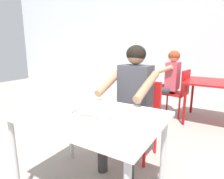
# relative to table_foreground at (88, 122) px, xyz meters

# --- Properties ---
(back_wall) EXTENTS (12.00, 0.12, 3.40)m
(back_wall) POSITION_rel_table_foreground_xyz_m (-0.08, 3.77, 1.04)
(back_wall) COLOR silver
(back_wall) RESTS_ON ground
(table_foreground) EXTENTS (1.15, 0.78, 0.73)m
(table_foreground) POSITION_rel_table_foreground_xyz_m (0.00, 0.00, 0.00)
(table_foreground) COLOR white
(table_foreground) RESTS_ON ground
(thali_tray) EXTENTS (0.34, 0.34, 0.03)m
(thali_tray) POSITION_rel_table_foreground_xyz_m (0.05, -0.03, 0.09)
(thali_tray) COLOR #B7BABF
(thali_tray) RESTS_ON table_foreground
(drinking_cup) EXTENTS (0.08, 0.08, 0.09)m
(drinking_cup) POSITION_rel_table_foreground_xyz_m (-0.45, 0.08, 0.12)
(drinking_cup) COLOR silver
(drinking_cup) RESTS_ON table_foreground
(chair_foreground) EXTENTS (0.45, 0.42, 0.86)m
(chair_foreground) POSITION_rel_table_foreground_xyz_m (0.08, 0.84, -0.15)
(chair_foreground) COLOR red
(chair_foreground) RESTS_ON ground
(diner_foreground) EXTENTS (0.50, 0.56, 1.26)m
(diner_foreground) POSITION_rel_table_foreground_xyz_m (0.07, 0.62, 0.09)
(diner_foreground) COLOR #323232
(diner_foreground) RESTS_ON ground
(table_background_red) EXTENTS (0.92, 0.84, 0.70)m
(table_background_red) POSITION_rel_table_foreground_xyz_m (0.76, 2.35, -0.04)
(table_background_red) COLOR #B71414
(table_background_red) RESTS_ON ground
(chair_red_left) EXTENTS (0.48, 0.44, 0.85)m
(chair_red_left) POSITION_rel_table_foreground_xyz_m (0.17, 2.38, -0.17)
(chair_red_left) COLOR #A61212
(chair_red_left) RESTS_ON ground
(patron_background) EXTENTS (0.55, 0.49, 1.19)m
(patron_background) POSITION_rel_table_foreground_xyz_m (-0.03, 2.35, 0.05)
(patron_background) COLOR #303030
(patron_background) RESTS_ON ground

